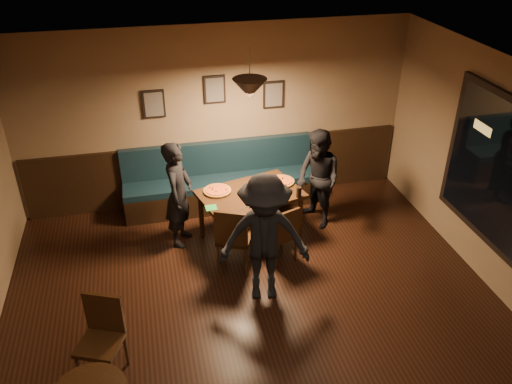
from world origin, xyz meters
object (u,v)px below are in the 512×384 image
at_px(chair_near_right, 279,233).
at_px(diner_right, 318,179).
at_px(cafe_chair_far, 100,343).
at_px(chair_near_left, 235,236).
at_px(dining_table, 251,215).
at_px(booth_bench, 221,178).
at_px(tabasco_bottle, 286,187).
at_px(diner_front, 264,239).
at_px(diner_left, 179,194).
at_px(soda_glass, 299,192).

relative_size(chair_near_right, diner_right, 0.56).
relative_size(diner_right, cafe_chair_far, 1.61).
relative_size(chair_near_left, chair_near_right, 1.14).
bearing_deg(cafe_chair_far, dining_table, -110.36).
bearing_deg(booth_bench, chair_near_right, -70.84).
relative_size(chair_near_right, tabasco_bottle, 6.99).
relative_size(diner_front, tabasco_bottle, 13.89).
height_order(chair_near_right, diner_left, diner_left).
height_order(booth_bench, chair_near_left, booth_bench).
xyz_separation_m(dining_table, diner_left, (-0.98, 0.12, 0.41)).
bearing_deg(diner_front, booth_bench, 104.03).
relative_size(soda_glass, tabasco_bottle, 1.29).
height_order(dining_table, soda_glass, soda_glass).
xyz_separation_m(booth_bench, diner_right, (1.31, -0.80, 0.25)).
bearing_deg(diner_right, cafe_chair_far, -73.58).
bearing_deg(diner_front, tabasco_bottle, 73.22).
distance_m(dining_table, diner_front, 1.35).
bearing_deg(chair_near_right, tabasco_bottle, 46.19).
xyz_separation_m(diner_right, cafe_chair_far, (-3.06, -2.27, -0.28)).
relative_size(diner_right, tabasco_bottle, 12.43).
bearing_deg(cafe_chair_far, diner_left, -91.57).
xyz_separation_m(chair_near_right, cafe_chair_far, (-2.29, -1.53, 0.04)).
relative_size(booth_bench, diner_right, 2.00).
height_order(chair_near_left, diner_front, diner_front).
bearing_deg(tabasco_bottle, cafe_chair_far, -140.72).
height_order(tabasco_bottle, cafe_chair_far, cafe_chair_far).
bearing_deg(tabasco_bottle, soda_glass, -56.20).
bearing_deg(cafe_chair_far, diner_front, -132.53).
height_order(chair_near_left, diner_right, diner_right).
bearing_deg(cafe_chair_far, booth_bench, -96.55).
xyz_separation_m(dining_table, diner_right, (1.04, 0.14, 0.38)).
height_order(booth_bench, tabasco_bottle, booth_bench).
xyz_separation_m(chair_near_left, tabasco_bottle, (0.84, 0.56, 0.32)).
relative_size(dining_table, tabasco_bottle, 11.41).
xyz_separation_m(diner_left, tabasco_bottle, (1.48, -0.19, 0.02)).
relative_size(diner_left, diner_front, 0.92).
bearing_deg(chair_near_left, booth_bench, 110.65).
bearing_deg(cafe_chair_far, diner_right, -120.26).
bearing_deg(diner_left, dining_table, -74.46).
distance_m(diner_left, diner_right, 2.03).
xyz_separation_m(dining_table, chair_near_right, (0.27, -0.59, 0.05)).
relative_size(chair_near_left, soda_glass, 6.18).
bearing_deg(diner_front, diner_left, 132.24).
distance_m(diner_front, soda_glass, 1.24).
relative_size(dining_table, diner_left, 0.89).
bearing_deg(diner_front, cafe_chair_far, -145.87).
distance_m(diner_right, diner_front, 1.82).
relative_size(diner_front, cafe_chair_far, 1.80).
distance_m(diner_left, cafe_chair_far, 2.49).
relative_size(booth_bench, diner_front, 1.79).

